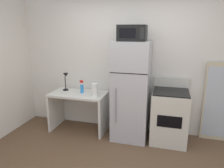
{
  "coord_description": "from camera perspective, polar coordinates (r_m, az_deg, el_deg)",
  "views": [
    {
      "loc": [
        0.7,
        -2.16,
        1.93
      ],
      "look_at": [
        -0.19,
        1.1,
        1.04
      ],
      "focal_mm": 33.38,
      "sensor_mm": 36.0,
      "label": 1
    }
  ],
  "objects": [
    {
      "name": "microwave",
      "position": [
        3.51,
        5.59,
        13.73
      ],
      "size": [
        0.46,
        0.35,
        0.26
      ],
      "color": "black",
      "rests_on": "refrigerator"
    },
    {
      "name": "paper_towel_roll",
      "position": [
        3.74,
        -4.69,
        -1.69
      ],
      "size": [
        0.11,
        0.11,
        0.24
      ],
      "primitive_type": "cylinder",
      "color": "white",
      "rests_on": "desk"
    },
    {
      "name": "desk",
      "position": [
        4.1,
        -9.03,
        -5.56
      ],
      "size": [
        1.06,
        0.59,
        0.75
      ],
      "color": "silver",
      "rests_on": "ground"
    },
    {
      "name": "leaning_mirror",
      "position": [
        4.04,
        26.74,
        -4.56
      ],
      "size": [
        0.44,
        0.03,
        1.4
      ],
      "color": "#C6B793",
      "rests_on": "ground"
    },
    {
      "name": "wall_back_white",
      "position": [
        3.98,
        4.9,
        5.63
      ],
      "size": [
        5.0,
        0.1,
        2.6
      ],
      "primitive_type": "cube",
      "color": "silver",
      "rests_on": "ground"
    },
    {
      "name": "desk_lamp",
      "position": [
        4.17,
        -12.56,
        1.43
      ],
      "size": [
        0.14,
        0.12,
        0.35
      ],
      "color": "black",
      "rests_on": "desk"
    },
    {
      "name": "refrigerator",
      "position": [
        3.69,
        5.26,
        -1.98
      ],
      "size": [
        0.62,
        0.65,
        1.74
      ],
      "color": "#B7B7BC",
      "rests_on": "ground"
    },
    {
      "name": "coffee_mug",
      "position": [
        3.95,
        -4.51,
        -1.91
      ],
      "size": [
        0.08,
        0.08,
        0.09
      ],
      "primitive_type": "cylinder",
      "color": "#338C66",
      "rests_on": "desk"
    },
    {
      "name": "oven_range",
      "position": [
        3.79,
        15.41,
        -8.47
      ],
      "size": [
        0.6,
        0.61,
        1.1
      ],
      "color": "beige",
      "rests_on": "ground"
    },
    {
      "name": "spray_bottle",
      "position": [
        3.99,
        -8.24,
        -1.07
      ],
      "size": [
        0.06,
        0.06,
        0.25
      ],
      "color": "#2D8CEA",
      "rests_on": "desk"
    }
  ]
}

